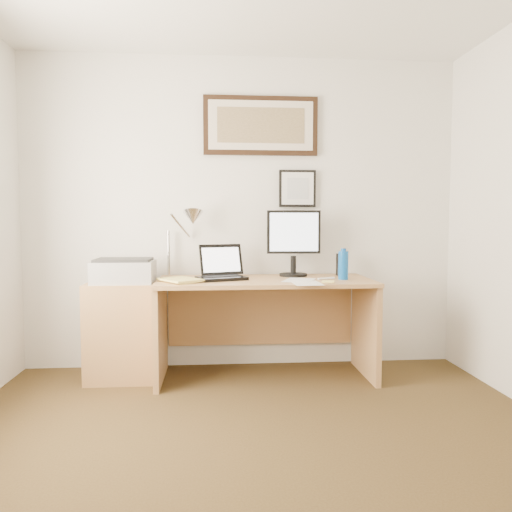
{
  "coord_description": "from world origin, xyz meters",
  "views": [
    {
      "loc": [
        -0.22,
        -2.07,
        1.18
      ],
      "look_at": [
        0.07,
        1.43,
        0.94
      ],
      "focal_mm": 35.0,
      "sensor_mm": 36.0,
      "label": 1
    }
  ],
  "objects": [
    {
      "name": "picture_large",
      "position": [
        0.15,
        1.97,
        1.95
      ],
      "size": [
        0.92,
        0.04,
        0.47
      ],
      "color": "black",
      "rests_on": "wall_back"
    },
    {
      "name": "marker_pen",
      "position": [
        0.6,
        1.57,
        0.76
      ],
      "size": [
        0.14,
        0.06,
        0.02
      ],
      "primitive_type": "cylinder",
      "rotation": [
        0.0,
        1.57,
        0.35
      ],
      "color": "white",
      "rests_on": "desk"
    },
    {
      "name": "water_bottle",
      "position": [
        0.73,
        1.56,
        0.86
      ],
      "size": [
        0.07,
        0.07,
        0.21
      ],
      "primitive_type": "cylinder",
      "color": "#0C50A8",
      "rests_on": "desk"
    },
    {
      "name": "side_cabinet",
      "position": [
        -0.92,
        1.68,
        0.36
      ],
      "size": [
        0.5,
        0.4,
        0.73
      ],
      "primitive_type": "cube",
      "color": "#A67746",
      "rests_on": "floor"
    },
    {
      "name": "lcd_monitor",
      "position": [
        0.4,
        1.82,
        1.04
      ],
      "size": [
        0.42,
        0.22,
        0.52
      ],
      "color": "black",
      "rests_on": "desk"
    },
    {
      "name": "laptop",
      "position": [
        -0.17,
        1.67,
        0.81
      ],
      "size": [
        0.4,
        0.4,
        0.26
      ],
      "color": "black",
      "rests_on": "desk"
    },
    {
      "name": "speaker",
      "position": [
        0.79,
        1.85,
        0.84
      ],
      "size": [
        0.08,
        0.07,
        0.17
      ],
      "primitive_type": "cube",
      "rotation": [
        0.0,
        0.0,
        0.03
      ],
      "color": "black",
      "rests_on": "desk"
    },
    {
      "name": "desk_lamp",
      "position": [
        -0.41,
        1.81,
        1.19
      ],
      "size": [
        0.29,
        0.27,
        0.53
      ],
      "color": "silver",
      "rests_on": "desk"
    },
    {
      "name": "wall_back",
      "position": [
        0.0,
        2.0,
        1.25
      ],
      "size": [
        3.5,
        0.02,
        2.5
      ],
      "primitive_type": "cube",
      "color": "white",
      "rests_on": "ground"
    },
    {
      "name": "paper_sheet_b",
      "position": [
        0.39,
        1.52,
        0.75
      ],
      "size": [
        0.29,
        0.34,
        0.0
      ],
      "primitive_type": "cube",
      "rotation": [
        0.0,
        0.0,
        -0.4
      ],
      "color": "white",
      "rests_on": "desk"
    },
    {
      "name": "paper_sheet_a",
      "position": [
        0.42,
        1.36,
        0.75
      ],
      "size": [
        0.21,
        0.29,
        0.0
      ],
      "primitive_type": "cube",
      "rotation": [
        0.0,
        0.0,
        0.04
      ],
      "color": "white",
      "rests_on": "desk"
    },
    {
      "name": "printer",
      "position": [
        -0.9,
        1.67,
        0.82
      ],
      "size": [
        0.44,
        0.34,
        0.18
      ],
      "color": "#A5A5A7",
      "rests_on": "side_cabinet"
    },
    {
      "name": "book",
      "position": [
        -0.56,
        1.45,
        0.76
      ],
      "size": [
        0.36,
        0.38,
        0.02
      ],
      "primitive_type": "imported",
      "rotation": [
        0.0,
        0.0,
        0.62
      ],
      "color": "#E9DA6D",
      "rests_on": "desk"
    },
    {
      "name": "desk",
      "position": [
        0.15,
        1.72,
        0.51
      ],
      "size": [
        1.6,
        0.7,
        0.75
      ],
      "color": "#A67746",
      "rests_on": "floor"
    },
    {
      "name": "sticky_pad",
      "position": [
        0.58,
        1.39,
        0.76
      ],
      "size": [
        0.11,
        0.11,
        0.01
      ],
      "primitive_type": "cube",
      "rotation": [
        0.0,
        0.0,
        -0.3
      ],
      "color": "#FEF078",
      "rests_on": "desk"
    },
    {
      "name": "bottle_cap",
      "position": [
        0.73,
        1.56,
        0.97
      ],
      "size": [
        0.04,
        0.04,
        0.02
      ],
      "primitive_type": "cylinder",
      "color": "#0C50A8",
      "rests_on": "water_bottle"
    },
    {
      "name": "picture_small",
      "position": [
        0.45,
        1.97,
        1.45
      ],
      "size": [
        0.3,
        0.03,
        0.3
      ],
      "color": "black",
      "rests_on": "wall_back"
    },
    {
      "name": "floor",
      "position": [
        0.0,
        0.0,
        0.0
      ],
      "size": [
        4.0,
        4.0,
        0.0
      ],
      "primitive_type": "plane",
      "color": "#3F2E16",
      "rests_on": "ground"
    }
  ]
}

